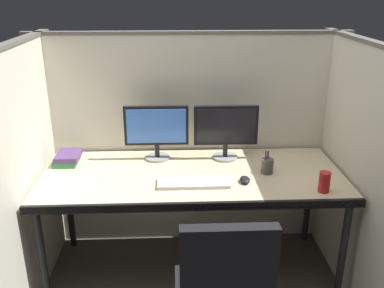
% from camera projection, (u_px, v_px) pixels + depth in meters
% --- Properties ---
extents(cubicle_partition_rear, '(2.21, 0.06, 1.57)m').
position_uv_depth(cubicle_partition_rear, '(190.00, 141.00, 3.08)').
color(cubicle_partition_rear, beige).
rests_on(cubicle_partition_rear, ground).
extents(cubicle_partition_left, '(0.06, 1.41, 1.57)m').
position_uv_depth(cubicle_partition_left, '(27.00, 176.00, 2.53)').
color(cubicle_partition_left, beige).
rests_on(cubicle_partition_left, ground).
extents(cubicle_partition_right, '(0.06, 1.41, 1.57)m').
position_uv_depth(cubicle_partition_right, '(354.00, 170.00, 2.61)').
color(cubicle_partition_right, beige).
rests_on(cubicle_partition_right, ground).
extents(desk, '(1.90, 0.80, 0.74)m').
position_uv_depth(desk, '(192.00, 181.00, 2.69)').
color(desk, beige).
rests_on(desk, ground).
extents(monitor_left, '(0.43, 0.17, 0.37)m').
position_uv_depth(monitor_left, '(156.00, 129.00, 2.83)').
color(monitor_left, gray).
rests_on(monitor_left, desk).
extents(monitor_right, '(0.43, 0.17, 0.37)m').
position_uv_depth(monitor_right, '(226.00, 128.00, 2.84)').
color(monitor_right, gray).
rests_on(monitor_right, desk).
extents(keyboard_main, '(0.43, 0.15, 0.02)m').
position_uv_depth(keyboard_main, '(193.00, 183.00, 2.53)').
color(keyboard_main, silver).
rests_on(keyboard_main, desk).
extents(computer_mouse, '(0.06, 0.10, 0.04)m').
position_uv_depth(computer_mouse, '(245.00, 180.00, 2.56)').
color(computer_mouse, black).
rests_on(computer_mouse, desk).
extents(book_stack, '(0.16, 0.21, 0.07)m').
position_uv_depth(book_stack, '(68.00, 158.00, 2.83)').
color(book_stack, '#26723F').
rests_on(book_stack, desk).
extents(soda_can, '(0.07, 0.07, 0.12)m').
position_uv_depth(soda_can, '(324.00, 182.00, 2.43)').
color(soda_can, red).
rests_on(soda_can, desk).
extents(pen_cup, '(0.08, 0.08, 0.15)m').
position_uv_depth(pen_cup, '(267.00, 166.00, 2.67)').
color(pen_cup, '#4C4742').
rests_on(pen_cup, desk).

